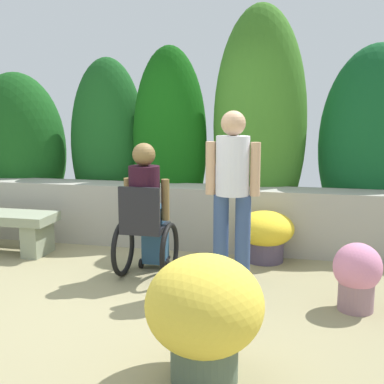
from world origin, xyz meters
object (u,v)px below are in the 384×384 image
at_px(person_in_wheelchair, 147,215).
at_px(flower_pot_purple_near, 204,313).
at_px(person_standing_companion, 232,189).
at_px(flower_pot_small_foreground, 265,233).
at_px(flower_pot_terracotta_by_wall, 357,274).

height_order(person_in_wheelchair, flower_pot_purple_near, person_in_wheelchair).
relative_size(person_standing_companion, flower_pot_small_foreground, 2.59).
distance_m(person_standing_companion, flower_pot_terracotta_by_wall, 1.27).
bearing_deg(flower_pot_terracotta_by_wall, person_standing_companion, 167.34).
distance_m(person_standing_companion, flower_pot_purple_near, 1.62).
relative_size(person_in_wheelchair, flower_pot_small_foreground, 2.11).
xyz_separation_m(person_in_wheelchair, flower_pot_purple_near, (0.93, -1.71, -0.20)).
bearing_deg(person_standing_companion, flower_pot_purple_near, -89.90).
xyz_separation_m(flower_pot_purple_near, flower_pot_terracotta_by_wall, (1.01, 1.30, -0.12)).
height_order(person_in_wheelchair, flower_pot_terracotta_by_wall, person_in_wheelchair).
xyz_separation_m(person_in_wheelchair, flower_pot_small_foreground, (1.10, 0.76, -0.31)).
distance_m(flower_pot_purple_near, flower_pot_small_foreground, 2.47).
bearing_deg(person_standing_companion, person_in_wheelchair, 166.81).
relative_size(person_standing_companion, flower_pot_terracotta_by_wall, 2.87).
distance_m(person_in_wheelchair, flower_pot_purple_near, 1.95).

